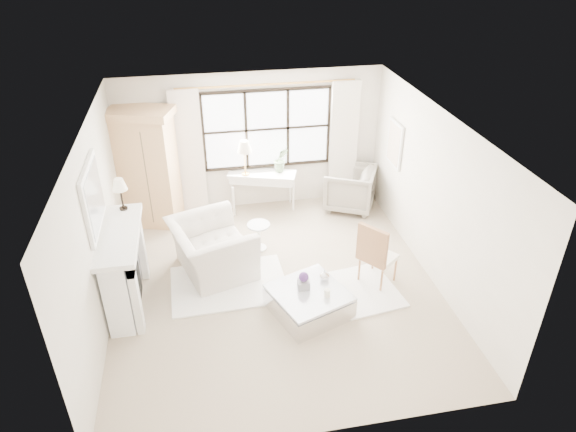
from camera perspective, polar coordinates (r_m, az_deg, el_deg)
name	(u,v)px	position (r m, az deg, el deg)	size (l,w,h in m)	color
floor	(276,286)	(8.26, -1.32, -7.73)	(5.50, 5.50, 0.00)	tan
ceiling	(274,124)	(6.92, -1.58, 10.13)	(5.50, 5.50, 0.00)	white
wall_back	(252,142)	(9.95, -4.05, 8.21)	(5.00, 5.00, 0.00)	silver
wall_front	(320,346)	(5.34, 3.55, -14.25)	(5.00, 5.00, 0.00)	silver
wall_left	(97,229)	(7.58, -20.44, -1.37)	(5.50, 5.50, 0.00)	beige
wall_right	(435,197)	(8.22, 16.03, 2.00)	(5.50, 5.50, 0.00)	silver
window_pane	(267,129)	(9.88, -2.34, 9.64)	(2.40, 0.02, 1.50)	white
window_frame	(267,129)	(9.87, -2.33, 9.62)	(2.50, 0.04, 1.50)	black
curtain_rod	(267,84)	(9.55, -2.40, 14.40)	(0.04, 0.04, 3.30)	#AC7C3C
curtain_left	(189,154)	(9.86, -10.94, 6.76)	(0.55, 0.10, 2.47)	white
curtain_right	(343,143)	(10.25, 6.17, 8.08)	(0.55, 0.10, 2.47)	silver
fireplace	(122,268)	(7.91, -17.93, -5.55)	(0.58, 1.66, 1.26)	silver
mirror_frame	(93,198)	(7.34, -20.89, 1.91)	(0.05, 1.15, 0.95)	white
mirror_glass	(95,198)	(7.33, -20.66, 1.93)	(0.02, 1.00, 0.80)	silver
art_frame	(395,144)	(9.52, 11.78, 7.86)	(0.04, 0.62, 0.82)	silver
art_canvas	(394,144)	(9.51, 11.67, 7.86)	(0.01, 0.52, 0.72)	beige
mantel_lamp	(119,186)	(7.97, -18.22, 3.20)	(0.22, 0.22, 0.51)	black
armoire	(147,167)	(9.72, -15.36, 5.23)	(1.28, 1.00, 2.24)	tan
console_table	(262,191)	(10.15, -2.85, 2.79)	(1.38, 0.83, 0.80)	white
console_lamp	(244,148)	(9.69, -4.87, 7.59)	(0.28, 0.28, 0.69)	#B5873E
orchid_plant	(281,160)	(9.91, -0.80, 6.27)	(0.27, 0.22, 0.50)	#5D7950
side_table	(259,233)	(8.94, -3.27, -1.87)	(0.40, 0.40, 0.51)	white
rug_left	(229,284)	(8.31, -6.57, -7.56)	(1.81, 1.28, 0.03)	white
rug_right	(346,293)	(8.13, 6.51, -8.54)	(1.57, 1.18, 0.03)	white
club_armchair	(212,249)	(8.42, -8.47, -3.63)	(1.34, 1.17, 0.87)	beige
wingback_chair	(350,188)	(10.26, 6.87, 3.09)	(0.91, 0.94, 0.85)	gray
french_chair	(377,265)	(8.28, 9.84, -5.44)	(0.68, 0.68, 1.08)	#B07649
coffee_table	(309,302)	(7.67, 2.32, -9.51)	(1.29, 1.29, 0.38)	silver
planter_box	(304,284)	(7.56, 1.74, -7.59)	(0.17, 0.17, 0.13)	gray
planter_flowers	(304,277)	(7.48, 1.76, -6.77)	(0.14, 0.14, 0.14)	#4B2967
pillar_candle	(327,293)	(7.43, 4.37, -8.51)	(0.09, 0.09, 0.12)	white
coffee_vase	(324,275)	(7.73, 4.07, -6.57)	(0.16, 0.16, 0.16)	silver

